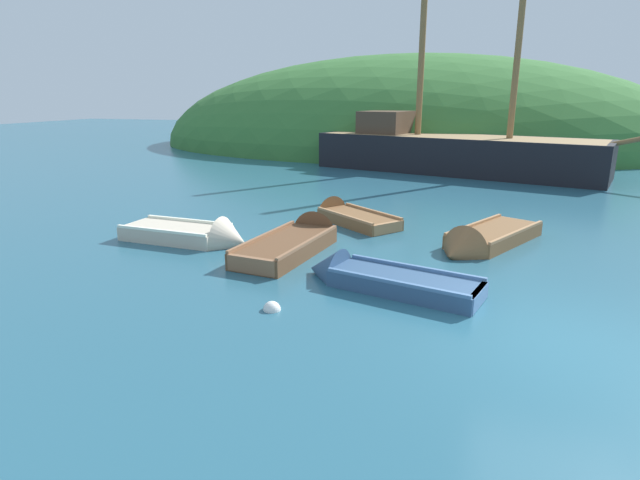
# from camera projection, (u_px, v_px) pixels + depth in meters

# --- Properties ---
(ground_plane) EXTENTS (120.00, 120.00, 0.00)m
(ground_plane) POSITION_uv_depth(u_px,v_px,m) (566.00, 343.00, 7.85)
(ground_plane) COLOR #285B70
(shore_hill) EXTENTS (37.16, 22.59, 12.71)m
(shore_hill) POSITION_uv_depth(u_px,v_px,m) (410.00, 147.00, 37.31)
(shore_hill) COLOR #387033
(shore_hill) RESTS_ON ground
(sailing_ship) EXTENTS (16.00, 6.91, 11.14)m
(sailing_ship) POSITION_uv_depth(u_px,v_px,m) (452.00, 159.00, 25.02)
(sailing_ship) COLOR black
(sailing_ship) RESTS_ON ground
(rowboat_near_dock) EXTENTS (3.72, 1.89, 1.04)m
(rowboat_near_dock) POSITION_uv_depth(u_px,v_px,m) (377.00, 281.00, 10.20)
(rowboat_near_dock) COLOR #335175
(rowboat_near_dock) RESTS_ON ground
(rowboat_portside) EXTENTS (3.23, 2.86, 1.09)m
(rowboat_portside) POSITION_uv_depth(u_px,v_px,m) (347.00, 218.00, 15.45)
(rowboat_portside) COLOR brown
(rowboat_portside) RESTS_ON ground
(rowboat_outer_left) EXTENTS (2.74, 3.86, 1.17)m
(rowboat_outer_left) POSITION_uv_depth(u_px,v_px,m) (482.00, 243.00, 12.79)
(rowboat_outer_left) COLOR brown
(rowboat_outer_left) RESTS_ON ground
(rowboat_outer_right) EXTENTS (1.73, 3.98, 1.22)m
(rowboat_outer_right) POSITION_uv_depth(u_px,v_px,m) (299.00, 243.00, 12.73)
(rowboat_outer_right) COLOR brown
(rowboat_outer_right) RESTS_ON ground
(rowboat_center) EXTENTS (3.45, 1.45, 1.21)m
(rowboat_center) POSITION_uv_depth(u_px,v_px,m) (196.00, 237.00, 13.23)
(rowboat_center) COLOR beige
(rowboat_center) RESTS_ON ground
(buoy_white) EXTENTS (0.31, 0.31, 0.31)m
(buoy_white) POSITION_uv_depth(u_px,v_px,m) (272.00, 310.00, 9.08)
(buoy_white) COLOR white
(buoy_white) RESTS_ON ground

